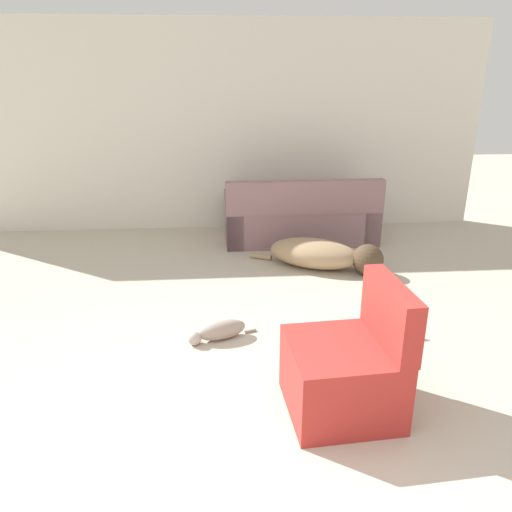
{
  "coord_description": "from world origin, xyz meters",
  "views": [
    {
      "loc": [
        0.14,
        -1.86,
        1.98
      ],
      "look_at": [
        0.45,
        2.13,
        0.47
      ],
      "focal_mm": 35.0,
      "sensor_mm": 36.0,
      "label": 1
    }
  ],
  "objects_px": {
    "dog": "(323,254)",
    "laptop_open": "(381,328)",
    "side_chair": "(348,369)",
    "couch": "(300,219)",
    "cat": "(219,331)"
  },
  "relations": [
    {
      "from": "dog",
      "to": "laptop_open",
      "type": "bearing_deg",
      "value": -57.52
    },
    {
      "from": "side_chair",
      "to": "dog",
      "type": "bearing_deg",
      "value": 167.53
    },
    {
      "from": "couch",
      "to": "cat",
      "type": "bearing_deg",
      "value": 66.1
    },
    {
      "from": "couch",
      "to": "dog",
      "type": "distance_m",
      "value": 0.95
    },
    {
      "from": "laptop_open",
      "to": "side_chair",
      "type": "height_order",
      "value": "side_chair"
    },
    {
      "from": "couch",
      "to": "laptop_open",
      "type": "distance_m",
      "value": 2.42
    },
    {
      "from": "couch",
      "to": "side_chair",
      "type": "bearing_deg",
      "value": 85.34
    },
    {
      "from": "cat",
      "to": "dog",
      "type": "bearing_deg",
      "value": -147.91
    },
    {
      "from": "dog",
      "to": "laptop_open",
      "type": "relative_size",
      "value": 4.07
    },
    {
      "from": "cat",
      "to": "side_chair",
      "type": "xyz_separation_m",
      "value": [
        0.78,
        -0.9,
        0.21
      ]
    },
    {
      "from": "couch",
      "to": "cat",
      "type": "relative_size",
      "value": 3.27
    },
    {
      "from": "couch",
      "to": "side_chair",
      "type": "xyz_separation_m",
      "value": [
        -0.23,
        -3.25,
        0.01
      ]
    },
    {
      "from": "laptop_open",
      "to": "couch",
      "type": "bearing_deg",
      "value": 88.39
    },
    {
      "from": "couch",
      "to": "side_chair",
      "type": "height_order",
      "value": "side_chair"
    },
    {
      "from": "side_chair",
      "to": "laptop_open",
      "type": "bearing_deg",
      "value": 145.41
    }
  ]
}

